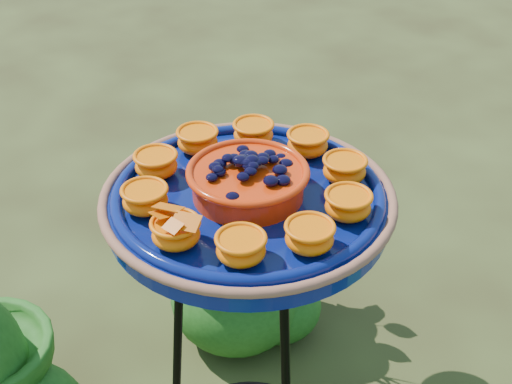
% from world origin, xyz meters
% --- Properties ---
extents(tripod_stand, '(0.45, 0.45, 0.97)m').
position_xyz_m(tripod_stand, '(-0.10, 0.05, 0.59)').
color(tripod_stand, black).
rests_on(tripod_stand, ground).
extents(feeder_dish, '(0.63, 0.63, 0.12)m').
position_xyz_m(feeder_dish, '(-0.10, 0.05, 1.02)').
color(feeder_dish, '#08155D').
rests_on(feeder_dish, tripod_stand).
extents(shrub_back_left, '(0.90, 0.92, 0.77)m').
position_xyz_m(shrub_back_left, '(-0.69, 0.51, 0.38)').
color(shrub_back_left, '#1C4C14').
rests_on(shrub_back_left, ground).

